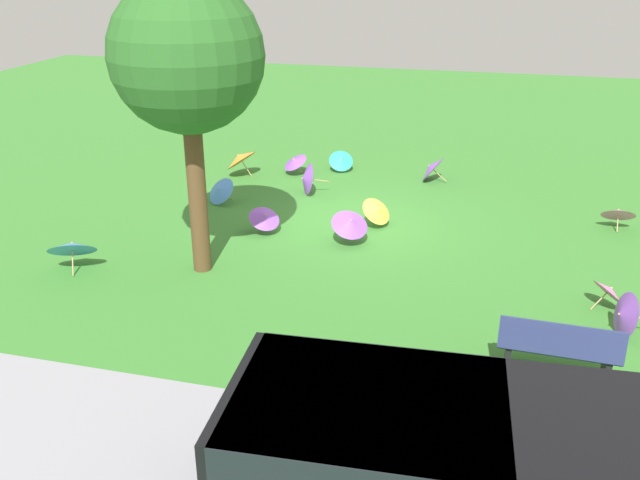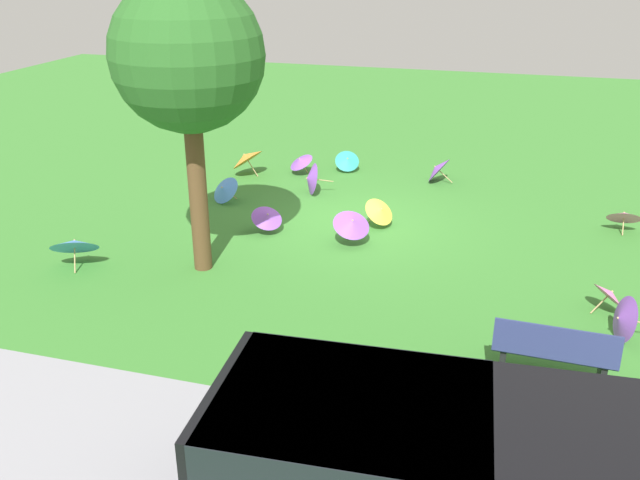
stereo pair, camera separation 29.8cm
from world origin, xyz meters
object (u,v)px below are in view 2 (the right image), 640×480
Objects in this scene: shade_tree at (188,58)px; parasol_orange_0 at (246,157)px; parasol_purple_1 at (310,179)px; parasol_teal_0 at (347,160)px; van_dark at (430,463)px; parasol_purple_3 at (267,216)px; parasol_pink_0 at (624,216)px; parasol_pink_1 at (610,294)px; parasol_purple_0 at (352,223)px; parasol_purple_2 at (622,319)px; parasol_blue_1 at (74,244)px; park_bench at (554,352)px; parasol_purple_4 at (300,161)px; parasol_blue_0 at (224,189)px; parasol_yellow_0 at (380,211)px; parasol_purple_5 at (437,168)px.

shade_tree reaches higher than parasol_orange_0.
parasol_purple_1 is 2.00m from parasol_teal_0.
van_dark reaches higher than parasol_purple_3.
parasol_pink_0 reaches higher than parasol_pink_1.
shade_tree is at bearing 79.70° from parasol_teal_0.
van_dark is at bearing 109.26° from parasol_purple_0.
van_dark is at bearing 63.10° from parasol_purple_2.
parasol_pink_0 is (-7.60, -3.97, -3.43)m from shade_tree.
parasol_teal_0 is 1.13× the size of parasol_pink_0.
parasol_teal_0 is at bearing -102.41° from parasol_purple_1.
shade_tree is 5.61m from parasol_purple_1.
van_dark reaches higher than parasol_blue_1.
parasol_purple_2 is 0.96× the size of parasol_teal_0.
park_bench reaches higher than parasol_purple_4.
parasol_purple_1 reaches higher than parasol_blue_1.
parasol_purple_0 is 3.70m from parasol_blue_0.
parasol_purple_1 is (4.05, -9.49, -0.53)m from van_dark.
parasol_blue_1 is (2.30, 6.40, 0.08)m from parasol_purple_4.
van_dark reaches higher than parasol_pink_1.
parasol_blue_1 is at bearing 5.37° from parasol_pink_1.
park_bench is 9.67m from parasol_teal_0.
park_bench is at bearing 124.57° from parasol_yellow_0.
parasol_orange_0 reaches higher than parasol_purple_4.
parasol_purple_1 is 2.05m from parasol_blue_0.
shade_tree is 6.74m from parasol_purple_4.
parasol_purple_0 is at bearing -26.95° from parasol_purple_2.
parasol_purple_3 is at bearing 23.77° from parasol_yellow_0.
shade_tree is at bearing -18.18° from park_bench.
parasol_purple_4 is at bearing 5.58° from parasol_purple_5.
parasol_blue_0 reaches higher than parasol_teal_0.
parasol_orange_0 is (8.33, -5.95, 0.11)m from parasol_purple_2.
parasol_blue_0 is at bearing -55.45° from van_dark.
parasol_purple_0 is 1.14× the size of parasol_purple_3.
parasol_purple_4 is 0.78× the size of parasol_blue_1.
shade_tree is at bearing 2.31° from parasol_pink_1.
parasol_purple_4 is at bearing -42.39° from parasol_purple_2.
van_dark is at bearing 147.40° from parasol_blue_1.
parasol_pink_1 is (-3.48, 5.87, -0.02)m from parasol_purple_5.
parasol_purple_3 is at bearing -58.88° from van_dark.
parasol_purple_5 is (1.27, -11.23, -0.56)m from van_dark.
parasol_orange_0 is 1.43× the size of parasol_pink_0.
parasol_yellow_0 is at bearing 141.76° from parasol_purple_1.
parasol_teal_0 is at bearing -97.40° from parasol_purple_3.
parasol_yellow_0 is at bearing 114.07° from parasol_teal_0.
parasol_purple_2 is (-6.33, 4.99, -0.02)m from parasol_purple_1.
parasol_orange_0 is (2.00, -0.96, 0.09)m from parasol_purple_1.
parasol_purple_0 is at bearing -152.78° from parasol_blue_1.
shade_tree is at bearing 80.64° from parasol_purple_1.
parasol_teal_0 is (1.58, -3.53, -0.05)m from parasol_yellow_0.
parasol_yellow_0 is 1.17× the size of parasol_pink_1.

